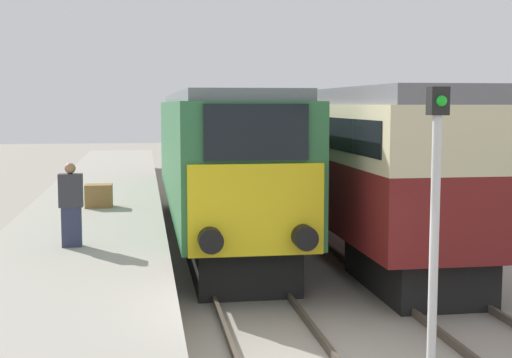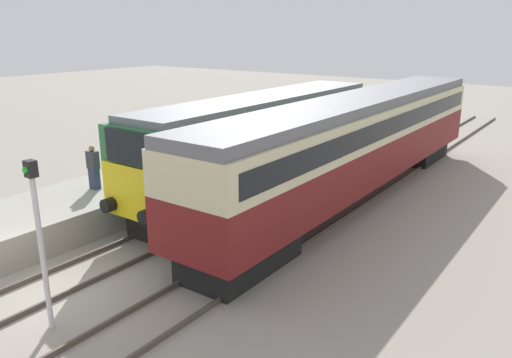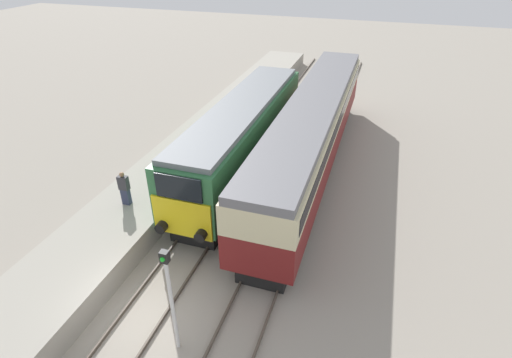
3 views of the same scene
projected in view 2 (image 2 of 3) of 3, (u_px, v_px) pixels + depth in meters
The scene contains 9 objects.
ground_plane at pixel (38, 293), 12.91m from camera, with size 120.00×120.00×0.00m, color gray.
platform_left at pixel (168, 180), 20.82m from camera, with size 3.50×50.00×1.04m.
rails_near_track at pixel (175, 230), 16.77m from camera, with size 1.51×60.00×0.14m.
rails_far_track at pixel (257, 256), 14.87m from camera, with size 1.50×60.00×0.14m.
locomotive at pixel (264, 140), 20.21m from camera, with size 2.70×14.32×4.03m.
passenger_carriage at pixel (359, 137), 19.53m from camera, with size 2.75×19.75×4.09m.
person_on_platform at pixel (93, 168), 17.72m from camera, with size 0.44×0.26×1.60m.
signal_post at pixel (39, 233), 10.75m from camera, with size 0.24×0.28×3.96m.
luggage_crate at pixel (197, 153), 21.83m from camera, with size 0.70×0.56×0.60m.
Camera 2 is at (11.32, -6.02, 6.56)m, focal length 35.00 mm.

